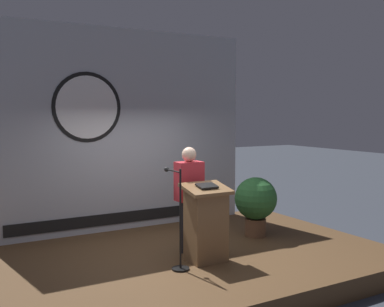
# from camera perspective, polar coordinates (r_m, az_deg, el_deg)

# --- Properties ---
(ground_plane) EXTENTS (40.00, 40.00, 0.00)m
(ground_plane) POSITION_cam_1_polar(r_m,az_deg,el_deg) (7.07, -2.21, -14.79)
(ground_plane) COLOR #383D47
(stage_platform) EXTENTS (6.40, 4.00, 0.30)m
(stage_platform) POSITION_cam_1_polar(r_m,az_deg,el_deg) (7.03, -2.21, -13.64)
(stage_platform) COLOR brown
(stage_platform) RESTS_ON ground
(banner_display) EXTENTS (4.72, 0.12, 3.58)m
(banner_display) POSITION_cam_1_polar(r_m,az_deg,el_deg) (8.33, -8.28, 2.86)
(banner_display) COLOR #B2B7C1
(banner_display) RESTS_ON stage_platform
(podium) EXTENTS (0.64, 0.50, 1.11)m
(podium) POSITION_cam_1_polar(r_m,az_deg,el_deg) (6.59, 1.75, -8.62)
(podium) COLOR olive
(podium) RESTS_ON stage_platform
(speaker_person) EXTENTS (0.40, 0.26, 1.59)m
(speaker_person) POSITION_cam_1_polar(r_m,az_deg,el_deg) (6.93, -0.36, -5.66)
(speaker_person) COLOR black
(speaker_person) RESTS_ON stage_platform
(microphone_stand) EXTENTS (0.24, 0.56, 1.37)m
(microphone_stand) POSITION_cam_1_polar(r_m,az_deg,el_deg) (6.29, -1.69, -9.91)
(microphone_stand) COLOR black
(microphone_stand) RESTS_ON stage_platform
(potted_plant) EXTENTS (0.72, 0.72, 1.01)m
(potted_plant) POSITION_cam_1_polar(r_m,az_deg,el_deg) (7.94, 7.90, -5.86)
(potted_plant) COLOR brown
(potted_plant) RESTS_ON stage_platform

